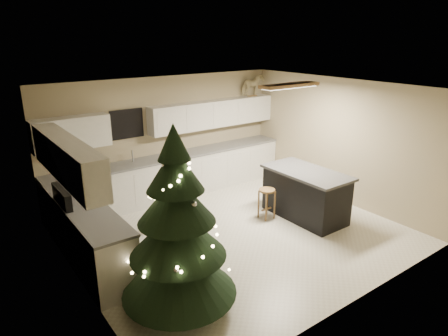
{
  "coord_description": "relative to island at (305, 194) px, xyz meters",
  "views": [
    {
      "loc": [
        -4.01,
        -5.13,
        3.44
      ],
      "look_at": [
        0.0,
        0.35,
        1.15
      ],
      "focal_mm": 32.0,
      "sensor_mm": 36.0,
      "label": 1
    }
  ],
  "objects": [
    {
      "name": "island",
      "position": [
        0.0,
        0.0,
        0.0
      ],
      "size": [
        0.9,
        1.7,
        0.95
      ],
      "color": "black",
      "rests_on": "ground_plane"
    },
    {
      "name": "bar_stool",
      "position": [
        -0.65,
        0.4,
        -0.03
      ],
      "size": [
        0.31,
        0.31,
        0.6
      ],
      "rotation": [
        0.0,
        0.0,
        0.04
      ],
      "color": "olive",
      "rests_on": "ground_plane"
    },
    {
      "name": "cabinetry",
      "position": [
        -2.43,
        1.91,
        0.28
      ],
      "size": [
        5.5,
        3.2,
        2.0
      ],
      "color": "silver",
      "rests_on": "ground_plane"
    },
    {
      "name": "room_shell",
      "position": [
        -1.5,
        0.26,
        1.27
      ],
      "size": [
        5.52,
        5.02,
        2.61
      ],
      "color": "#9B8B66",
      "rests_on": "ground_plane"
    },
    {
      "name": "christmas_tree",
      "position": [
        -3.37,
        -0.94,
        0.54
      ],
      "size": [
        1.55,
        1.5,
        2.48
      ],
      "rotation": [
        0.0,
        0.0,
        0.03
      ],
      "color": "#3F2816",
      "rests_on": "ground_plane"
    },
    {
      "name": "ground_plane",
      "position": [
        -1.52,
        0.26,
        -0.48
      ],
      "size": [
        5.5,
        5.5,
        0.0
      ],
      "primitive_type": "plane",
      "color": "beige"
    },
    {
      "name": "toddler",
      "position": [
        -2.37,
        1.09,
        -0.03
      ],
      "size": [
        0.37,
        0.29,
        0.9
      ],
      "primitive_type": "imported",
      "rotation": [
        0.0,
        0.0,
        0.25
      ],
      "color": "black",
      "rests_on": "ground_plane"
    },
    {
      "name": "rocking_horse",
      "position": [
        0.78,
        2.58,
        1.78
      ],
      "size": [
        0.61,
        0.33,
        0.51
      ],
      "rotation": [
        0.0,
        0.0,
        1.69
      ],
      "color": "olive",
      "rests_on": "cabinetry"
    }
  ]
}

